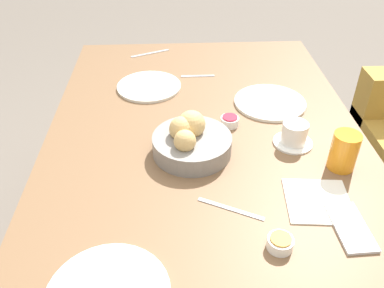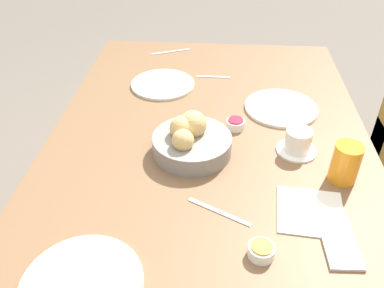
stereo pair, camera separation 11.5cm
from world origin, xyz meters
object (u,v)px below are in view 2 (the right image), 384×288
at_px(jam_bowl_honey, 261,251).
at_px(knife_silver, 219,212).
at_px(plate_near_right, 82,284).
at_px(spoon_coffee, 213,77).
at_px(coffee_cup, 298,142).
at_px(bread_basket, 190,140).
at_px(fork_silver, 171,52).
at_px(napkin, 310,212).
at_px(plate_near_left, 163,84).
at_px(jam_bowl_berry, 236,124).
at_px(cell_phone, 339,242).
at_px(plate_far_center, 281,108).
at_px(juice_glass, 346,163).

xyz_separation_m(jam_bowl_honey, knife_silver, (-0.12, -0.09, -0.01)).
distance_m(plate_near_right, spoon_coffee, 0.96).
bearing_deg(coffee_cup, bread_basket, -85.17).
relative_size(plate_near_right, fork_silver, 1.55).
distance_m(plate_near_right, napkin, 0.55).
distance_m(bread_basket, napkin, 0.38).
distance_m(plate_near_left, napkin, 0.75).
bearing_deg(plate_near_left, knife_silver, 19.38).
xyz_separation_m(jam_bowl_berry, jam_bowl_honey, (0.49, 0.05, 0.00)).
bearing_deg(fork_silver, cell_phone, 26.32).
distance_m(plate_near_right, plate_far_center, 0.85).
bearing_deg(bread_basket, juice_glass, 77.98).
bearing_deg(knife_silver, plate_near_left, -160.62).
bearing_deg(plate_near_left, spoon_coffee, 113.80).
height_order(juice_glass, coffee_cup, juice_glass).
distance_m(plate_near_right, cell_phone, 0.56).
height_order(plate_near_left, napkin, plate_near_left).
height_order(plate_near_left, coffee_cup, coffee_cup).
distance_m(bread_basket, fork_silver, 0.71).
distance_m(plate_near_right, knife_silver, 0.35).
height_order(bread_basket, cell_phone, bread_basket).
xyz_separation_m(juice_glass, fork_silver, (-0.78, -0.55, -0.05)).
xyz_separation_m(plate_near_left, cell_phone, (0.70, 0.49, -0.00)).
relative_size(coffee_cup, napkin, 0.67).
bearing_deg(knife_silver, plate_far_center, 158.11).
relative_size(plate_near_left, jam_bowl_berry, 4.01).
relative_size(plate_near_left, juice_glass, 2.16).
relative_size(bread_basket, knife_silver, 1.44).
bearing_deg(cell_phone, jam_bowl_honey, -75.35).
height_order(jam_bowl_berry, fork_silver, jam_bowl_berry).
height_order(bread_basket, napkin, bread_basket).
xyz_separation_m(knife_silver, cell_phone, (0.08, 0.27, 0.00)).
bearing_deg(knife_silver, jam_bowl_honey, 37.48).
xyz_separation_m(plate_near_left, napkin, (0.61, 0.44, -0.00)).
distance_m(jam_bowl_berry, jam_bowl_honey, 0.49).
bearing_deg(plate_near_right, jam_bowl_honey, 105.85).
xyz_separation_m(napkin, cell_phone, (0.09, 0.05, 0.00)).
xyz_separation_m(plate_near_left, plate_far_center, (0.13, 0.42, 0.00)).
relative_size(jam_bowl_honey, cell_phone, 0.38).
height_order(plate_far_center, fork_silver, plate_far_center).
bearing_deg(napkin, spoon_coffee, -159.58).
bearing_deg(knife_silver, fork_silver, -166.28).
height_order(plate_near_right, fork_silver, plate_near_right).
distance_m(plate_near_left, fork_silver, 0.30).
bearing_deg(jam_bowl_honey, jam_bowl_berry, -174.18).
distance_m(plate_near_left, plate_near_right, 0.85).
bearing_deg(fork_silver, jam_bowl_honey, 16.94).
bearing_deg(plate_far_center, plate_near_left, -107.86).
height_order(bread_basket, fork_silver, bread_basket).
xyz_separation_m(spoon_coffee, cell_phone, (0.78, 0.31, 0.00)).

